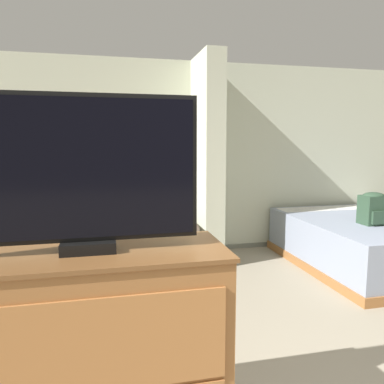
{
  "coord_description": "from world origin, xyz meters",
  "views": [
    {
      "loc": [
        -1.55,
        -1.12,
        1.51
      ],
      "look_at": [
        -0.75,
        2.33,
        1.05
      ],
      "focal_mm": 35.0,
      "sensor_mm": 36.0,
      "label": 1
    }
  ],
  "objects_px": {
    "couch": "(121,239)",
    "backpack": "(373,208)",
    "coffee_table": "(133,264)",
    "tv": "(86,173)",
    "tv_dresser": "(93,358)",
    "bed": "(368,242)",
    "table_lamp": "(31,202)"
  },
  "relations": [
    {
      "from": "table_lamp",
      "to": "couch",
      "type": "bearing_deg",
      "value": 0.29
    },
    {
      "from": "tv",
      "to": "table_lamp",
      "type": "bearing_deg",
      "value": 104.84
    },
    {
      "from": "tv",
      "to": "backpack",
      "type": "distance_m",
      "value": 3.67
    },
    {
      "from": "backpack",
      "to": "bed",
      "type": "bearing_deg",
      "value": 57.42
    },
    {
      "from": "coffee_table",
      "to": "tv",
      "type": "bearing_deg",
      "value": -99.7
    },
    {
      "from": "coffee_table",
      "to": "bed",
      "type": "bearing_deg",
      "value": 6.06
    },
    {
      "from": "couch",
      "to": "table_lamp",
      "type": "relative_size",
      "value": 4.22
    },
    {
      "from": "tv_dresser",
      "to": "bed",
      "type": "relative_size",
      "value": 0.59
    },
    {
      "from": "table_lamp",
      "to": "bed",
      "type": "distance_m",
      "value": 4.08
    },
    {
      "from": "coffee_table",
      "to": "table_lamp",
      "type": "distance_m",
      "value": 1.55
    },
    {
      "from": "couch",
      "to": "tv",
      "type": "xyz_separation_m",
      "value": [
        -0.25,
        -2.88,
        1.04
      ]
    },
    {
      "from": "tv",
      "to": "backpack",
      "type": "xyz_separation_m",
      "value": [
        3.06,
        1.94,
        -0.6
      ]
    },
    {
      "from": "couch",
      "to": "coffee_table",
      "type": "height_order",
      "value": "couch"
    },
    {
      "from": "couch",
      "to": "backpack",
      "type": "distance_m",
      "value": 3.0
    },
    {
      "from": "table_lamp",
      "to": "backpack",
      "type": "bearing_deg",
      "value": -13.83
    },
    {
      "from": "table_lamp",
      "to": "bed",
      "type": "height_order",
      "value": "table_lamp"
    },
    {
      "from": "bed",
      "to": "table_lamp",
      "type": "bearing_deg",
      "value": 170.38
    },
    {
      "from": "couch",
      "to": "table_lamp",
      "type": "distance_m",
      "value": 1.13
    },
    {
      "from": "table_lamp",
      "to": "tv_dresser",
      "type": "bearing_deg",
      "value": -75.16
    },
    {
      "from": "coffee_table",
      "to": "tv_dresser",
      "type": "height_order",
      "value": "tv_dresser"
    },
    {
      "from": "backpack",
      "to": "tv",
      "type": "bearing_deg",
      "value": -147.62
    },
    {
      "from": "couch",
      "to": "tv_dresser",
      "type": "relative_size",
      "value": 1.41
    },
    {
      "from": "coffee_table",
      "to": "backpack",
      "type": "relative_size",
      "value": 1.68
    },
    {
      "from": "coffee_table",
      "to": "tv",
      "type": "xyz_separation_m",
      "value": [
        -0.32,
        -1.89,
        1.05
      ]
    },
    {
      "from": "table_lamp",
      "to": "bed",
      "type": "xyz_separation_m",
      "value": [
        3.99,
        -0.68,
        -0.54
      ]
    },
    {
      "from": "tv_dresser",
      "to": "bed",
      "type": "height_order",
      "value": "tv_dresser"
    },
    {
      "from": "table_lamp",
      "to": "tv_dresser",
      "type": "height_order",
      "value": "tv_dresser"
    },
    {
      "from": "couch",
      "to": "backpack",
      "type": "height_order",
      "value": "backpack"
    },
    {
      "from": "tv_dresser",
      "to": "tv",
      "type": "relative_size",
      "value": 1.26
    },
    {
      "from": "tv_dresser",
      "to": "coffee_table",
      "type": "bearing_deg",
      "value": 80.31
    },
    {
      "from": "coffee_table",
      "to": "backpack",
      "type": "distance_m",
      "value": 2.77
    },
    {
      "from": "table_lamp",
      "to": "tv_dresser",
      "type": "xyz_separation_m",
      "value": [
        0.76,
        -2.88,
        -0.32
      ]
    }
  ]
}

